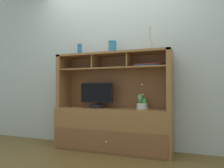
{
  "coord_description": "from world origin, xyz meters",
  "views": [
    {
      "loc": [
        1.11,
        -2.89,
        0.85
      ],
      "look_at": [
        0.0,
        0.0,
        0.93
      ],
      "focal_mm": 35.23,
      "sensor_mm": 36.0,
      "label": 1
    }
  ],
  "objects_px": {
    "potted_fern": "(142,104)",
    "media_console": "(112,120)",
    "diffuser_bottle": "(150,46)",
    "accent_vase": "(112,47)",
    "potted_orchid": "(142,106)",
    "magazine_stack_left": "(147,65)",
    "tv_monitor": "(96,97)",
    "ceramic_vase": "(80,50)"
  },
  "relations": [
    {
      "from": "potted_fern",
      "to": "magazine_stack_left",
      "type": "distance_m",
      "value": 0.53
    },
    {
      "from": "potted_fern",
      "to": "magazine_stack_left",
      "type": "bearing_deg",
      "value": 13.3
    },
    {
      "from": "media_console",
      "to": "ceramic_vase",
      "type": "relative_size",
      "value": 9.4
    },
    {
      "from": "diffuser_bottle",
      "to": "magazine_stack_left",
      "type": "bearing_deg",
      "value": 142.61
    },
    {
      "from": "tv_monitor",
      "to": "ceramic_vase",
      "type": "distance_m",
      "value": 0.78
    },
    {
      "from": "magazine_stack_left",
      "to": "accent_vase",
      "type": "height_order",
      "value": "accent_vase"
    },
    {
      "from": "media_console",
      "to": "potted_fern",
      "type": "bearing_deg",
      "value": 2.92
    },
    {
      "from": "diffuser_bottle",
      "to": "potted_orchid",
      "type": "bearing_deg",
      "value": 176.9
    },
    {
      "from": "diffuser_bottle",
      "to": "accent_vase",
      "type": "relative_size",
      "value": 1.82
    },
    {
      "from": "media_console",
      "to": "tv_monitor",
      "type": "xyz_separation_m",
      "value": [
        -0.23,
        -0.04,
        0.32
      ]
    },
    {
      "from": "media_console",
      "to": "potted_orchid",
      "type": "xyz_separation_m",
      "value": [
        0.42,
        0.01,
        0.2
      ]
    },
    {
      "from": "potted_orchid",
      "to": "magazine_stack_left",
      "type": "height_order",
      "value": "magazine_stack_left"
    },
    {
      "from": "potted_fern",
      "to": "tv_monitor",
      "type": "bearing_deg",
      "value": -174.81
    },
    {
      "from": "accent_vase",
      "to": "potted_orchid",
      "type": "bearing_deg",
      "value": -0.12
    },
    {
      "from": "magazine_stack_left",
      "to": "media_console",
      "type": "bearing_deg",
      "value": -175.57
    },
    {
      "from": "diffuser_bottle",
      "to": "ceramic_vase",
      "type": "height_order",
      "value": "diffuser_bottle"
    },
    {
      "from": "ceramic_vase",
      "to": "diffuser_bottle",
      "type": "bearing_deg",
      "value": -1.04
    },
    {
      "from": "potted_fern",
      "to": "media_console",
      "type": "bearing_deg",
      "value": -177.08
    },
    {
      "from": "accent_vase",
      "to": "magazine_stack_left",
      "type": "bearing_deg",
      "value": 3.07
    },
    {
      "from": "diffuser_bottle",
      "to": "tv_monitor",
      "type": "bearing_deg",
      "value": -176.84
    },
    {
      "from": "tv_monitor",
      "to": "potted_fern",
      "type": "relative_size",
      "value": 2.4
    },
    {
      "from": "media_console",
      "to": "accent_vase",
      "type": "relative_size",
      "value": 9.46
    },
    {
      "from": "media_console",
      "to": "tv_monitor",
      "type": "distance_m",
      "value": 0.39
    },
    {
      "from": "media_console",
      "to": "potted_fern",
      "type": "distance_m",
      "value": 0.48
    },
    {
      "from": "potted_fern",
      "to": "diffuser_bottle",
      "type": "relative_size",
      "value": 0.63
    },
    {
      "from": "magazine_stack_left",
      "to": "ceramic_vase",
      "type": "bearing_deg",
      "value": -179.22
    },
    {
      "from": "ceramic_vase",
      "to": "accent_vase",
      "type": "bearing_deg",
      "value": -1.32
    },
    {
      "from": "tv_monitor",
      "to": "ceramic_vase",
      "type": "relative_size",
      "value": 2.76
    },
    {
      "from": "potted_orchid",
      "to": "ceramic_vase",
      "type": "xyz_separation_m",
      "value": [
        -0.96,
        0.01,
        0.83
      ]
    },
    {
      "from": "magazine_stack_left",
      "to": "tv_monitor",
      "type": "bearing_deg",
      "value": -174.0
    },
    {
      "from": "media_console",
      "to": "diffuser_bottle",
      "type": "height_order",
      "value": "diffuser_bottle"
    },
    {
      "from": "tv_monitor",
      "to": "potted_orchid",
      "type": "xyz_separation_m",
      "value": [
        0.65,
        0.05,
        -0.11
      ]
    },
    {
      "from": "media_console",
      "to": "accent_vase",
      "type": "height_order",
      "value": "accent_vase"
    },
    {
      "from": "diffuser_bottle",
      "to": "ceramic_vase",
      "type": "distance_m",
      "value": 1.08
    },
    {
      "from": "media_console",
      "to": "magazine_stack_left",
      "type": "bearing_deg",
      "value": 4.43
    },
    {
      "from": "magazine_stack_left",
      "to": "diffuser_bottle",
      "type": "height_order",
      "value": "diffuser_bottle"
    },
    {
      "from": "potted_orchid",
      "to": "accent_vase",
      "type": "height_order",
      "value": "accent_vase"
    },
    {
      "from": "magazine_stack_left",
      "to": "accent_vase",
      "type": "relative_size",
      "value": 2.38
    },
    {
      "from": "ceramic_vase",
      "to": "potted_fern",
      "type": "bearing_deg",
      "value": -0.15
    },
    {
      "from": "media_console",
      "to": "accent_vase",
      "type": "xyz_separation_m",
      "value": [
        0.0,
        0.01,
        1.03
      ]
    },
    {
      "from": "tv_monitor",
      "to": "potted_orchid",
      "type": "relative_size",
      "value": 1.42
    },
    {
      "from": "diffuser_bottle",
      "to": "ceramic_vase",
      "type": "bearing_deg",
      "value": 178.96
    }
  ]
}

